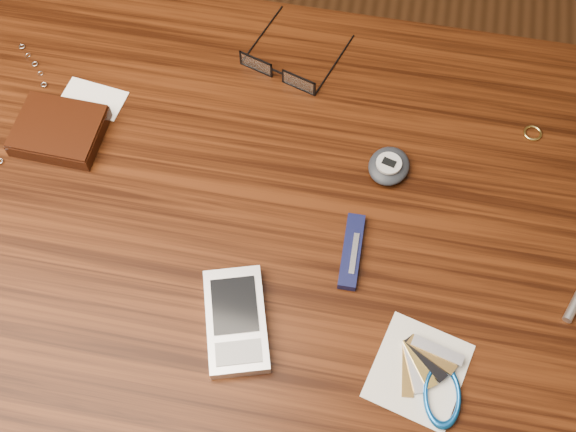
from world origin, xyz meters
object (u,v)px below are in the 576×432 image
at_px(eyeglasses, 280,70).
at_px(pedometer, 389,166).
at_px(pocket_knife, 352,251).
at_px(wallet_and_card, 60,130).
at_px(notepad_keys, 431,380).
at_px(desk, 227,260).
at_px(pda_phone, 236,320).

height_order(eyeglasses, pedometer, eyeglasses).
bearing_deg(pocket_knife, pedometer, 76.97).
height_order(wallet_and_card, pedometer, same).
height_order(notepad_keys, pocket_knife, same).
bearing_deg(pedometer, notepad_keys, -73.22).
height_order(desk, pedometer, pedometer).
bearing_deg(pocket_knife, pda_phone, -136.16).
bearing_deg(eyeglasses, pedometer, -36.87).
xyz_separation_m(eyeglasses, pocket_knife, (0.13, -0.23, -0.01)).
bearing_deg(pda_phone, pocket_knife, 43.84).
height_order(wallet_and_card, eyeglasses, eyeglasses).
bearing_deg(desk, pocket_knife, -3.55).
xyz_separation_m(wallet_and_card, pda_phone, (0.27, -0.20, -0.00)).
bearing_deg(notepad_keys, pedometer, 106.78).
height_order(wallet_and_card, notepad_keys, wallet_and_card).
distance_m(pedometer, pocket_knife, 0.12).
bearing_deg(wallet_and_card, notepad_keys, -25.06).
bearing_deg(wallet_and_card, desk, -20.82).
relative_size(desk, wallet_and_card, 7.47).
xyz_separation_m(pda_phone, notepad_keys, (0.21, -0.02, -0.00)).
bearing_deg(pocket_knife, notepad_keys, -51.85).
height_order(desk, pocket_knife, pocket_knife).
relative_size(wallet_and_card, pedometer, 2.01).
relative_size(wallet_and_card, notepad_keys, 1.11).
xyz_separation_m(wallet_and_card, pocket_knife, (0.38, -0.09, -0.01)).
distance_m(wallet_and_card, eyeglasses, 0.28).
xyz_separation_m(wallet_and_card, notepad_keys, (0.48, -0.22, -0.01)).
bearing_deg(notepad_keys, pocket_knife, 128.15).
xyz_separation_m(pedometer, notepad_keys, (0.07, -0.25, -0.01)).
bearing_deg(desk, notepad_keys, -28.48).
height_order(pedometer, pocket_knife, pedometer).
distance_m(eyeglasses, pda_phone, 0.34).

